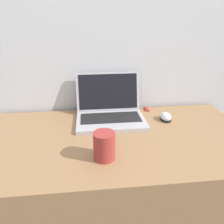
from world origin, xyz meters
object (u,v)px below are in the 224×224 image
at_px(usb_stick, 146,109).
at_px(drink_cup, 104,145).
at_px(laptop, 110,110).
at_px(computer_mouse, 166,117).

bearing_deg(usb_stick, drink_cup, -122.21).
xyz_separation_m(laptop, computer_mouse, (0.30, -0.05, -0.03)).
bearing_deg(laptop, computer_mouse, -10.14).
bearing_deg(drink_cup, computer_mouse, 41.01).
relative_size(laptop, usb_stick, 6.13).
xyz_separation_m(drink_cup, usb_stick, (0.30, 0.47, -0.06)).
height_order(laptop, computer_mouse, laptop).
height_order(computer_mouse, usb_stick, computer_mouse).
relative_size(laptop, computer_mouse, 4.22).
bearing_deg(usb_stick, laptop, -156.98).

